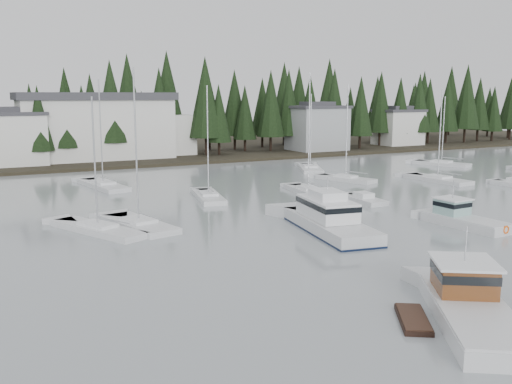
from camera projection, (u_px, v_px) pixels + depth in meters
The scene contains 19 objects.
far_shore_land at pixel (107, 152), 110.70m from camera, with size 240.00×54.00×1.00m, color black.
conifer_treeline at pixel (122, 158), 101.08m from camera, with size 200.00×22.00×20.00m, color black, non-canonical shape.
house_west at pixel (14, 137), 85.98m from camera, with size 9.54×7.42×8.75m.
house_east_a at pixel (317, 127), 109.66m from camera, with size 10.60×8.48×9.25m.
house_east_b at pixel (398, 126), 121.51m from camera, with size 9.54×7.42×8.25m.
harbor_inn at pixel (108, 126), 95.57m from camera, with size 29.50×11.50×10.90m.
lobster_boat_brown at pixel (468, 309), 27.97m from camera, with size 8.37×10.31×5.00m.
cabin_cruiser_center at pixel (329, 222), 46.33m from camera, with size 5.73×12.37×5.12m.
lobster_boat_teal at pixel (462, 220), 48.28m from camera, with size 3.04×7.84×4.29m.
sailboat_0 at pixel (103, 187), 68.68m from camera, with size 4.27×10.87×13.41m.
sailboat_2 at pixel (346, 180), 73.87m from camera, with size 4.90×8.47×12.80m.
sailboat_3 at pixel (437, 181), 73.50m from camera, with size 3.27×9.51×12.23m.
sailboat_4 at pixel (310, 170), 84.45m from camera, with size 6.69×9.74×11.71m.
sailboat_7 at pixel (308, 192), 64.53m from camera, with size 3.58×8.28×13.93m.
sailboat_9 at pixel (209, 198), 60.86m from camera, with size 4.23×8.70×12.50m.
sailboat_10 at pixel (98, 231), 46.18m from camera, with size 6.29×10.08×11.41m.
sailboat_11 at pixel (441, 165), 90.31m from camera, with size 5.61×9.11×11.32m.
sailboat_12 at pixel (139, 226), 47.83m from camera, with size 4.78×9.35×13.72m.
runabout_1 at pixel (363, 201), 59.09m from camera, with size 2.58×5.99×1.42m.
Camera 1 is at (-25.35, -14.30, 10.94)m, focal length 40.00 mm.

